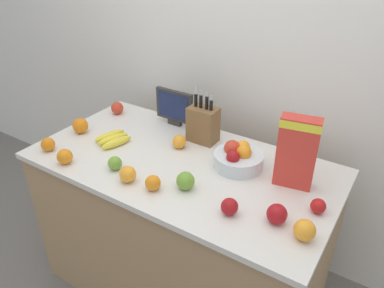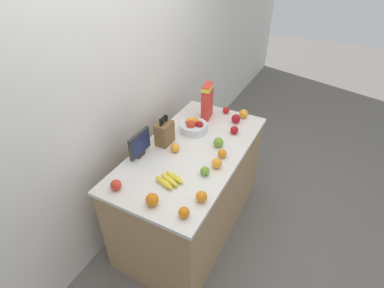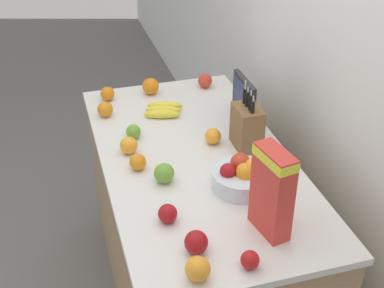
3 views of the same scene
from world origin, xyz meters
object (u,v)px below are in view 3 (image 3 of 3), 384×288
object	(u,v)px
cereal_box	(272,189)
orange_front_right	(129,145)
knife_block	(247,127)
orange_front_center	(213,136)
apple_rightmost	(196,242)
orange_front_left	(151,86)
apple_near_bananas	(164,173)
orange_back_center	(107,94)
small_monitor	(244,98)
fruit_bowl	(242,176)
banana_bunch	(163,110)
apple_leftmost	(205,81)
orange_mid_left	(138,162)
orange_mid_right	(105,109)
apple_by_knife_block	(168,214)
apple_rear	(250,260)
apple_middle	(133,132)

from	to	relation	value
cereal_box	orange_front_right	size ratio (longest dim) A/B	4.29
knife_block	cereal_box	size ratio (longest dim) A/B	0.91
cereal_box	orange_front_center	size ratio (longest dim) A/B	4.53
apple_rightmost	orange_front_left	size ratio (longest dim) A/B	0.94
orange_front_left	apple_near_bananas	bearing A→B (deg)	-8.55
orange_front_left	orange_back_center	distance (m)	0.23
small_monitor	apple_near_bananas	bearing A→B (deg)	-50.67
fruit_bowl	banana_bunch	distance (m)	0.70
fruit_bowl	orange_front_left	bearing A→B (deg)	-169.33
apple_leftmost	orange_back_center	distance (m)	0.54
apple_near_bananas	orange_front_right	xyz separation A→B (m)	(-0.25, -0.10, -0.00)
knife_block	orange_front_center	xyz separation A→B (m)	(-0.06, -0.14, -0.06)
apple_leftmost	apple_near_bananas	distance (m)	0.90
banana_bunch	orange_front_left	size ratio (longest dim) A/B	2.51
orange_front_right	orange_mid_left	bearing A→B (deg)	5.69
orange_back_center	orange_mid_right	xyz separation A→B (m)	(0.17, -0.04, 0.00)
cereal_box	apple_by_knife_block	distance (m)	0.40
orange_front_left	orange_mid_right	size ratio (longest dim) A/B	1.14
orange_front_left	apple_rightmost	bearing A→B (deg)	-5.18
banana_bunch	apple_by_knife_block	bearing A→B (deg)	-12.46
orange_front_right	orange_mid_left	size ratio (longest dim) A/B	1.10
orange_front_left	orange_front_right	size ratio (longest dim) A/B	1.13
cereal_box	apple_leftmost	size ratio (longest dim) A/B	4.34
orange_mid_right	orange_mid_left	world-z (taller)	orange_mid_right
orange_mid_right	banana_bunch	bearing A→B (deg)	79.00
knife_block	orange_back_center	distance (m)	0.83
apple_by_knife_block	orange_back_center	size ratio (longest dim) A/B	0.99
apple_by_knife_block	orange_mid_left	bearing A→B (deg)	-173.87
cereal_box	apple_leftmost	bearing A→B (deg)	163.71
orange_front_left	orange_mid_left	distance (m)	0.71
apple_rear	orange_front_center	size ratio (longest dim) A/B	0.86
small_monitor	apple_rightmost	world-z (taller)	small_monitor
banana_bunch	apple_rear	bearing A→B (deg)	1.29
knife_block	apple_near_bananas	bearing A→B (deg)	-68.69
orange_front_left	orange_front_right	bearing A→B (deg)	-21.84
orange_front_center	orange_back_center	world-z (taller)	orange_front_center
orange_back_center	small_monitor	bearing A→B (deg)	57.57
apple_near_bananas	apple_middle	xyz separation A→B (m)	(-0.37, -0.06, -0.01)
orange_front_center	orange_front_right	world-z (taller)	orange_front_right
banana_bunch	orange_mid_right	xyz separation A→B (m)	(-0.05, -0.28, 0.02)
apple_middle	orange_back_center	bearing A→B (deg)	-172.21
orange_front_left	cereal_box	bearing A→B (deg)	8.26
banana_bunch	orange_mid_right	bearing A→B (deg)	-101.00
small_monitor	orange_front_center	bearing A→B (deg)	-49.98
cereal_box	orange_mid_right	bearing A→B (deg)	-166.43
orange_front_right	orange_mid_right	distance (m)	0.37
cereal_box	apple_rear	size ratio (longest dim) A/B	5.25
knife_block	apple_by_knife_block	bearing A→B (deg)	-48.67
apple_middle	orange_mid_left	distance (m)	0.26
cereal_box	apple_middle	world-z (taller)	cereal_box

